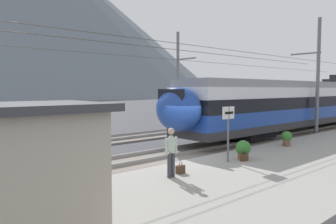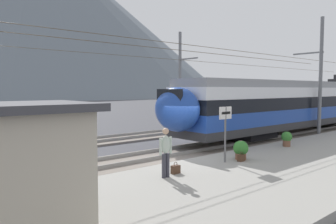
{
  "view_description": "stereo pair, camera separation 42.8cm",
  "coord_description": "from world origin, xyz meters",
  "px_view_note": "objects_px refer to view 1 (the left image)",
  "views": [
    {
      "loc": [
        -10.35,
        -10.51,
        3.29
      ],
      "look_at": [
        2.26,
        3.75,
        1.95
      ],
      "focal_mm": 34.76,
      "sensor_mm": 36.0,
      "label": 1
    },
    {
      "loc": [
        -10.03,
        -10.79,
        3.29
      ],
      "look_at": [
        2.26,
        3.75,
        1.95
      ],
      "focal_mm": 34.76,
      "sensor_mm": 36.0,
      "label": 2
    }
  ],
  "objects_px": {
    "train_far_track": "(312,98)",
    "potted_plant_platform_edge": "(287,137)",
    "catenary_mast_far_side": "(179,79)",
    "train_near_platform": "(309,103)",
    "potted_plant_by_shelter": "(243,149)",
    "passenger_walking": "(171,150)",
    "catenary_mast_mid": "(316,76)",
    "platform_sign": "(228,122)",
    "handbag_near_sign": "(244,158)",
    "handbag_beside_passenger": "(180,169)"
  },
  "relations": [
    {
      "from": "train_far_track",
      "to": "potted_plant_platform_edge",
      "type": "height_order",
      "value": "train_far_track"
    },
    {
      "from": "catenary_mast_far_side",
      "to": "potted_plant_platform_edge",
      "type": "height_order",
      "value": "catenary_mast_far_side"
    },
    {
      "from": "train_near_platform",
      "to": "potted_plant_platform_edge",
      "type": "relative_size",
      "value": 38.53
    },
    {
      "from": "potted_plant_by_shelter",
      "to": "catenary_mast_far_side",
      "type": "bearing_deg",
      "value": 58.59
    },
    {
      "from": "passenger_walking",
      "to": "potted_plant_platform_edge",
      "type": "height_order",
      "value": "passenger_walking"
    },
    {
      "from": "catenary_mast_mid",
      "to": "catenary_mast_far_side",
      "type": "distance_m",
      "value": 10.23
    },
    {
      "from": "train_far_track",
      "to": "platform_sign",
      "type": "xyz_separation_m",
      "value": [
        -28.17,
        -9.51,
        -0.25
      ]
    },
    {
      "from": "potted_plant_by_shelter",
      "to": "potted_plant_platform_edge",
      "type": "bearing_deg",
      "value": 5.19
    },
    {
      "from": "catenary_mast_mid",
      "to": "potted_plant_by_shelter",
      "type": "bearing_deg",
      "value": -170.04
    },
    {
      "from": "train_far_track",
      "to": "train_near_platform",
      "type": "bearing_deg",
      "value": -156.06
    },
    {
      "from": "potted_plant_by_shelter",
      "to": "platform_sign",
      "type": "bearing_deg",
      "value": 175.53
    },
    {
      "from": "catenary_mast_far_side",
      "to": "potted_plant_by_shelter",
      "type": "bearing_deg",
      "value": -121.41
    },
    {
      "from": "train_far_track",
      "to": "handbag_near_sign",
      "type": "height_order",
      "value": "train_far_track"
    },
    {
      "from": "potted_plant_by_shelter",
      "to": "catenary_mast_mid",
      "type": "bearing_deg",
      "value": 9.96
    },
    {
      "from": "platform_sign",
      "to": "handbag_near_sign",
      "type": "height_order",
      "value": "platform_sign"
    },
    {
      "from": "potted_plant_platform_edge",
      "to": "catenary_mast_far_side",
      "type": "bearing_deg",
      "value": 77.1
    },
    {
      "from": "train_near_platform",
      "to": "potted_plant_platform_edge",
      "type": "bearing_deg",
      "value": -161.03
    },
    {
      "from": "handbag_beside_passenger",
      "to": "potted_plant_by_shelter",
      "type": "distance_m",
      "value": 3.69
    },
    {
      "from": "handbag_beside_passenger",
      "to": "potted_plant_platform_edge",
      "type": "distance_m",
      "value": 8.09
    },
    {
      "from": "catenary_mast_far_side",
      "to": "handbag_beside_passenger",
      "type": "bearing_deg",
      "value": -133.21
    },
    {
      "from": "train_near_platform",
      "to": "train_far_track",
      "type": "height_order",
      "value": "same"
    },
    {
      "from": "catenary_mast_far_side",
      "to": "passenger_walking",
      "type": "bearing_deg",
      "value": -134.36
    },
    {
      "from": "train_near_platform",
      "to": "catenary_mast_far_side",
      "type": "xyz_separation_m",
      "value": [
        -6.98,
        7.64,
        1.9
      ]
    },
    {
      "from": "passenger_walking",
      "to": "potted_plant_by_shelter",
      "type": "relative_size",
      "value": 2.1
    },
    {
      "from": "handbag_beside_passenger",
      "to": "potted_plant_platform_edge",
      "type": "xyz_separation_m",
      "value": [
        8.08,
        0.36,
        0.3
      ]
    },
    {
      "from": "train_far_track",
      "to": "platform_sign",
      "type": "height_order",
      "value": "train_far_track"
    },
    {
      "from": "handbag_near_sign",
      "to": "platform_sign",
      "type": "bearing_deg",
      "value": 153.52
    },
    {
      "from": "passenger_walking",
      "to": "potted_plant_by_shelter",
      "type": "height_order",
      "value": "passenger_walking"
    },
    {
      "from": "catenary_mast_mid",
      "to": "handbag_beside_passenger",
      "type": "xyz_separation_m",
      "value": [
        -14.72,
        -1.9,
        -3.77
      ]
    },
    {
      "from": "platform_sign",
      "to": "passenger_walking",
      "type": "bearing_deg",
      "value": -176.54
    },
    {
      "from": "platform_sign",
      "to": "potted_plant_by_shelter",
      "type": "relative_size",
      "value": 2.84
    },
    {
      "from": "train_far_track",
      "to": "potted_plant_platform_edge",
      "type": "distance_m",
      "value": 24.65
    },
    {
      "from": "passenger_walking",
      "to": "handbag_beside_passenger",
      "type": "xyz_separation_m",
      "value": [
        0.6,
        0.17,
        -0.79
      ]
    },
    {
      "from": "platform_sign",
      "to": "handbag_beside_passenger",
      "type": "height_order",
      "value": "platform_sign"
    },
    {
      "from": "catenary_mast_mid",
      "to": "train_near_platform",
      "type": "bearing_deg",
      "value": 31.2
    },
    {
      "from": "train_far_track",
      "to": "handbag_beside_passenger",
      "type": "height_order",
      "value": "train_far_track"
    },
    {
      "from": "potted_plant_by_shelter",
      "to": "train_far_track",
      "type": "bearing_deg",
      "value": 19.39
    },
    {
      "from": "train_near_platform",
      "to": "handbag_beside_passenger",
      "type": "relative_size",
      "value": 71.36
    },
    {
      "from": "platform_sign",
      "to": "potted_plant_by_shelter",
      "type": "distance_m",
      "value": 1.55
    },
    {
      "from": "catenary_mast_far_side",
      "to": "handbag_beside_passenger",
      "type": "height_order",
      "value": "catenary_mast_far_side"
    },
    {
      "from": "train_far_track",
      "to": "potted_plant_by_shelter",
      "type": "xyz_separation_m",
      "value": [
        -27.23,
        -9.58,
        -1.48
      ]
    },
    {
      "from": "passenger_walking",
      "to": "potted_plant_by_shelter",
      "type": "bearing_deg",
      "value": 1.7
    },
    {
      "from": "train_far_track",
      "to": "catenary_mast_mid",
      "type": "xyz_separation_m",
      "value": [
        -16.19,
        -7.64,
        2.0
      ]
    },
    {
      "from": "train_near_platform",
      "to": "potted_plant_by_shelter",
      "type": "bearing_deg",
      "value": -165.24
    },
    {
      "from": "handbag_beside_passenger",
      "to": "train_near_platform",
      "type": "bearing_deg",
      "value": 11.63
    },
    {
      "from": "handbag_near_sign",
      "to": "catenary_mast_mid",
      "type": "bearing_deg",
      "value": 10.96
    },
    {
      "from": "catenary_mast_far_side",
      "to": "potted_plant_by_shelter",
      "type": "distance_m",
      "value": 13.66
    },
    {
      "from": "catenary_mast_mid",
      "to": "handbag_beside_passenger",
      "type": "relative_size",
      "value": 116.74
    },
    {
      "from": "train_far_track",
      "to": "catenary_mast_far_side",
      "type": "xyz_separation_m",
      "value": [
        -20.33,
        1.71,
        1.91
      ]
    },
    {
      "from": "catenary_mast_far_side",
      "to": "potted_plant_platform_edge",
      "type": "distance_m",
      "value": 11.68
    }
  ]
}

